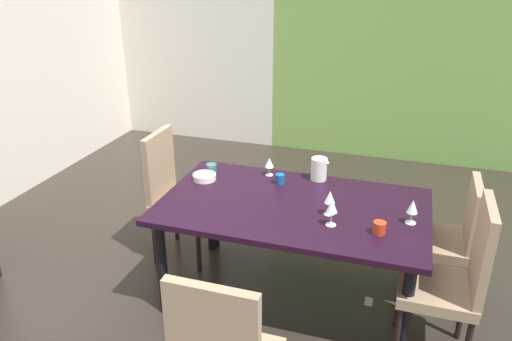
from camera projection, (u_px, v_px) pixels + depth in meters
ground_plane at (213, 290)px, 3.71m from camera, size 5.22×6.33×0.02m
back_panel_interior at (192, 39)px, 6.34m from camera, size 2.18×0.10×2.61m
garden_window_panel at (404, 50)px, 5.61m from camera, size 3.04×0.10×2.61m
dining_table at (293, 214)px, 3.37m from camera, size 1.77×1.05×0.75m
chair_right_near at (455, 276)px, 2.87m from camera, size 0.44×0.44×1.06m
chair_left_far at (174, 190)px, 3.94m from camera, size 0.44×0.44×1.04m
chair_right_far at (449, 235)px, 3.38m from camera, size 0.44×0.44×0.94m
wine_glass_corner at (269, 163)px, 3.73m from camera, size 0.07×0.07×0.14m
wine_glass_near_shelf at (413, 207)px, 3.05m from camera, size 0.07×0.07×0.16m
wine_glass_front at (330, 198)px, 3.15m from camera, size 0.07×0.07×0.17m
wine_glass_rear at (332, 207)px, 3.02m from camera, size 0.07×0.07×0.18m
serving_bowl_near_window at (204, 177)px, 3.69m from camera, size 0.17×0.17×0.04m
cup_left at (211, 168)px, 3.80m from camera, size 0.08×0.08×0.07m
cup_east at (379, 228)px, 2.96m from camera, size 0.08×0.08×0.08m
cup_right at (280, 179)px, 3.62m from camera, size 0.07×0.07×0.07m
pitcher_west at (319, 169)px, 3.66m from camera, size 0.13×0.12×0.17m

